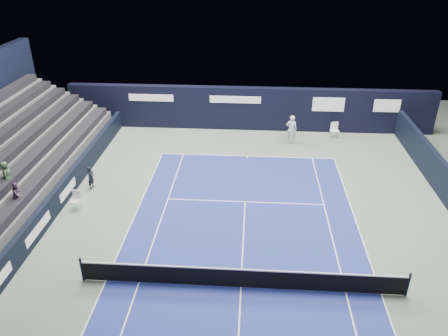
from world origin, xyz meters
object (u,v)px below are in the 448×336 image
Objects in this scene: folding_chair_back_a at (335,129)px; tennis_player at (291,129)px; folding_chair_back_b at (333,129)px; tennis_net at (241,278)px; line_judge_chair at (76,198)px.

folding_chair_back_a is 0.54× the size of tennis_player.
folding_chair_back_b is 0.08× the size of tennis_net.
tennis_net reaches higher than folding_chair_back_b.
tennis_player reaches higher than folding_chair_back_a.
tennis_net is (8.61, -5.21, -0.07)m from line_judge_chair.
tennis_player is (-3.04, -1.28, 0.43)m from folding_chair_back_b.
tennis_player reaches higher than line_judge_chair.
tennis_player is at bearing -147.68° from folding_chair_back_b.
tennis_net is at bearing -18.88° from line_judge_chair.
line_judge_chair is 0.51× the size of tennis_player.
line_judge_chair is at bearing 148.80° from tennis_net.
line_judge_chair is 14.55m from tennis_player.
folding_chair_back_a is 16.50m from tennis_net.
folding_chair_back_b is 3.32m from tennis_player.
folding_chair_back_a is 0.08× the size of tennis_net.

